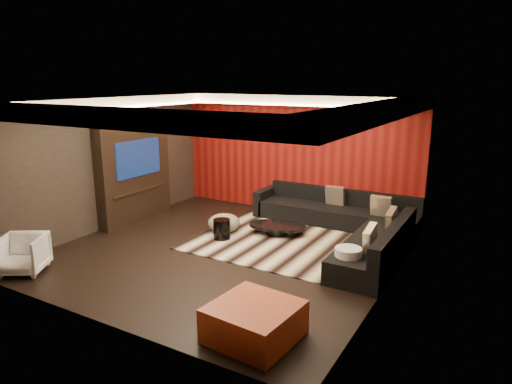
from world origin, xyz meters
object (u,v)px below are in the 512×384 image
Objects in this scene: coffee_table at (277,229)px; orange_ottoman at (254,321)px; sectional_sofa at (348,225)px; drum_stool at (222,229)px; armchair at (22,254)px; white_side_table at (348,264)px.

coffee_table is 1.20× the size of orange_ottoman.
coffee_table is at bearing -156.38° from sectional_sofa.
armchair reaches higher than drum_stool.
armchair is at bearing -133.42° from sectional_sofa.
sectional_sofa is (1.32, 0.58, 0.14)m from coffee_table.
armchair is 6.01m from sectional_sofa.
orange_ottoman is at bearing -101.37° from white_side_table.
drum_stool is 2.86m from white_side_table.
coffee_table is at bearing 112.98° from orange_ottoman.
drum_stool is 0.40× the size of orange_ottoman.
orange_ottoman is at bearing -67.02° from coffee_table.
orange_ottoman reaches higher than coffee_table.
orange_ottoman is (-0.45, -2.22, -0.05)m from white_side_table.
sectional_sofa is (4.13, 4.36, -0.06)m from armchair.
sectional_sofa is at bearing 92.81° from orange_ottoman.
armchair is at bearing -126.59° from coffee_table.
orange_ottoman is at bearing -49.64° from drum_stool.
sectional_sofa is (-0.65, 1.94, -0.01)m from white_side_table.
drum_stool is 3.64m from orange_ottoman.
coffee_table is at bearing 44.12° from drum_stool.
sectional_sofa is at bearing 108.54° from white_side_table.
armchair is 0.19× the size of sectional_sofa.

